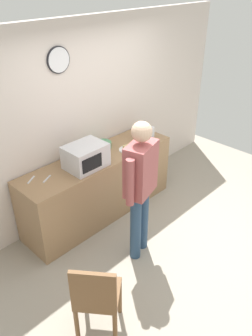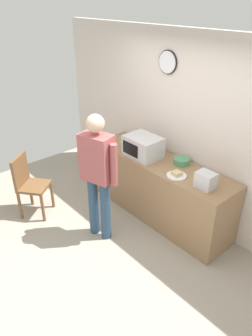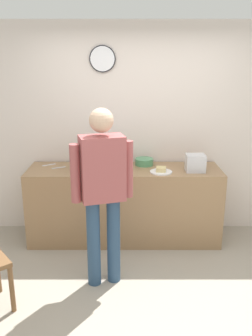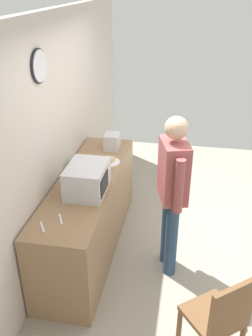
{
  "view_description": "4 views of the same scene",
  "coord_description": "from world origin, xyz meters",
  "px_view_note": "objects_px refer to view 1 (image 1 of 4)",
  "views": [
    {
      "loc": [
        -2.73,
        -1.77,
        3.07
      ],
      "look_at": [
        -0.18,
        0.71,
        0.95
      ],
      "focal_mm": 35.96,
      "sensor_mm": 36.0,
      "label": 1
    },
    {
      "loc": [
        2.42,
        -1.69,
        2.94
      ],
      "look_at": [
        -0.37,
        0.74,
        0.9
      ],
      "focal_mm": 33.68,
      "sensor_mm": 36.0,
      "label": 2
    },
    {
      "loc": [
        -0.16,
        -2.88,
        2.16
      ],
      "look_at": [
        -0.17,
        0.72,
        1.07
      ],
      "focal_mm": 38.53,
      "sensor_mm": 36.0,
      "label": 3
    },
    {
      "loc": [
        -3.57,
        0.18,
        2.86
      ],
      "look_at": [
        -0.14,
        0.8,
        1.06
      ],
      "focal_mm": 39.38,
      "sensor_mm": 36.0,
      "label": 4
    }
  ],
  "objects_px": {
    "sandwich_plate": "(128,149)",
    "person_standing": "(140,182)",
    "fork_utensil": "(31,180)",
    "wooden_chair": "(96,297)",
    "salad_bowl": "(103,145)",
    "toaster": "(145,134)",
    "microwave": "(86,156)",
    "spoon_utensil": "(47,179)"
  },
  "relations": [
    {
      "from": "sandwich_plate",
      "to": "person_standing",
      "type": "relative_size",
      "value": 0.15
    },
    {
      "from": "fork_utensil",
      "to": "wooden_chair",
      "type": "distance_m",
      "value": 1.64
    },
    {
      "from": "salad_bowl",
      "to": "toaster",
      "type": "distance_m",
      "value": 0.64
    },
    {
      "from": "sandwich_plate",
      "to": "toaster",
      "type": "xyz_separation_m",
      "value": [
        0.4,
        0.05,
        0.08
      ]
    },
    {
      "from": "microwave",
      "to": "sandwich_plate",
      "type": "distance_m",
      "value": 0.71
    },
    {
      "from": "microwave",
      "to": "wooden_chair",
      "type": "bearing_deg",
      "value": -127.79
    },
    {
      "from": "person_standing",
      "to": "microwave",
      "type": "bearing_deg",
      "value": 94.7
    },
    {
      "from": "spoon_utensil",
      "to": "salad_bowl",
      "type": "bearing_deg",
      "value": 7.01
    },
    {
      "from": "microwave",
      "to": "salad_bowl",
      "type": "relative_size",
      "value": 2.25
    },
    {
      "from": "microwave",
      "to": "toaster",
      "type": "bearing_deg",
      "value": -0.96
    },
    {
      "from": "microwave",
      "to": "person_standing",
      "type": "distance_m",
      "value": 0.86
    },
    {
      "from": "toaster",
      "to": "wooden_chair",
      "type": "bearing_deg",
      "value": -148.39
    },
    {
      "from": "sandwich_plate",
      "to": "toaster",
      "type": "bearing_deg",
      "value": 7.19
    },
    {
      "from": "salad_bowl",
      "to": "fork_utensil",
      "type": "relative_size",
      "value": 1.31
    },
    {
      "from": "salad_bowl",
      "to": "spoon_utensil",
      "type": "bearing_deg",
      "value": -172.99
    },
    {
      "from": "sandwich_plate",
      "to": "salad_bowl",
      "type": "height_order",
      "value": "salad_bowl"
    },
    {
      "from": "sandwich_plate",
      "to": "wooden_chair",
      "type": "xyz_separation_m",
      "value": [
        -1.71,
        -1.25,
        -0.41
      ]
    },
    {
      "from": "sandwich_plate",
      "to": "wooden_chair",
      "type": "distance_m",
      "value": 2.16
    },
    {
      "from": "spoon_utensil",
      "to": "sandwich_plate",
      "type": "bearing_deg",
      "value": -8.5
    },
    {
      "from": "fork_utensil",
      "to": "toaster",
      "type": "bearing_deg",
      "value": -8.1
    },
    {
      "from": "spoon_utensil",
      "to": "wooden_chair",
      "type": "relative_size",
      "value": 0.18
    },
    {
      "from": "fork_utensil",
      "to": "wooden_chair",
      "type": "xyz_separation_m",
      "value": [
        -0.36,
        -1.55,
        -0.39
      ]
    },
    {
      "from": "person_standing",
      "to": "wooden_chair",
      "type": "height_order",
      "value": "person_standing"
    },
    {
      "from": "sandwich_plate",
      "to": "fork_utensil",
      "type": "height_order",
      "value": "sandwich_plate"
    },
    {
      "from": "microwave",
      "to": "wooden_chair",
      "type": "relative_size",
      "value": 0.53
    },
    {
      "from": "fork_utensil",
      "to": "spoon_utensil",
      "type": "bearing_deg",
      "value": -39.97
    },
    {
      "from": "fork_utensil",
      "to": "salad_bowl",
      "type": "bearing_deg",
      "value": 0.39
    },
    {
      "from": "person_standing",
      "to": "toaster",
      "type": "bearing_deg",
      "value": 39.25
    },
    {
      "from": "salad_bowl",
      "to": "fork_utensil",
      "type": "distance_m",
      "value": 1.17
    },
    {
      "from": "microwave",
      "to": "salad_bowl",
      "type": "distance_m",
      "value": 0.58
    },
    {
      "from": "sandwich_plate",
      "to": "fork_utensil",
      "type": "bearing_deg",
      "value": 167.51
    },
    {
      "from": "microwave",
      "to": "salad_bowl",
      "type": "xyz_separation_m",
      "value": [
        0.51,
        0.24,
        -0.11
      ]
    },
    {
      "from": "wooden_chair",
      "to": "microwave",
      "type": "bearing_deg",
      "value": 52.21
    },
    {
      "from": "spoon_utensil",
      "to": "wooden_chair",
      "type": "height_order",
      "value": "wooden_chair"
    },
    {
      "from": "person_standing",
      "to": "wooden_chair",
      "type": "relative_size",
      "value": 1.86
    },
    {
      "from": "salad_bowl",
      "to": "wooden_chair",
      "type": "relative_size",
      "value": 0.24
    },
    {
      "from": "fork_utensil",
      "to": "sandwich_plate",
      "type": "bearing_deg",
      "value": -12.49
    },
    {
      "from": "wooden_chair",
      "to": "fork_utensil",
      "type": "bearing_deg",
      "value": 76.81
    },
    {
      "from": "salad_bowl",
      "to": "wooden_chair",
      "type": "height_order",
      "value": "salad_bowl"
    },
    {
      "from": "spoon_utensil",
      "to": "wooden_chair",
      "type": "xyz_separation_m",
      "value": [
        -0.5,
        -1.43,
        -0.39
      ]
    },
    {
      "from": "sandwich_plate",
      "to": "salad_bowl",
      "type": "relative_size",
      "value": 1.15
    },
    {
      "from": "microwave",
      "to": "sandwich_plate",
      "type": "bearing_deg",
      "value": -5.66
    }
  ]
}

